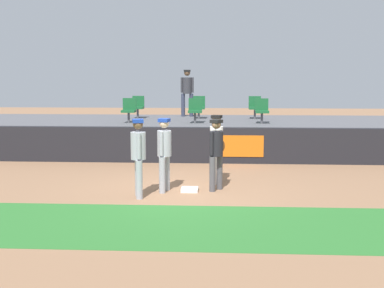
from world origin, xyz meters
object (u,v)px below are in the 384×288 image
player_runner_visitor (138,152)px  seat_back_center (199,106)px  seat_back_right (255,106)px  player_fielder_home (217,144)px  seat_front_right (262,110)px  first_base (190,190)px  player_umpire (216,150)px  spectator_hooded (187,90)px  seat_back_left (138,106)px  player_coach_visitor (164,150)px  seat_front_left (129,109)px  seat_front_center (195,109)px

player_runner_visitor → seat_back_center: (1.02, 7.80, 0.56)m
player_runner_visitor → seat_back_right: seat_back_right is taller
player_fielder_home → seat_front_right: (1.48, 4.40, 0.58)m
first_base → player_umpire: bearing=12.2°
first_base → spectator_hooded: (-0.59, 8.04, 2.14)m
seat_back_left → player_umpire: bearing=-66.6°
player_coach_visitor → seat_back_center: size_ratio=2.08×
first_base → player_fielder_home: (0.63, 0.95, 0.97)m
seat_back_left → seat_back_right: same height
player_fielder_home → seat_back_left: (-3.04, 6.20, 0.58)m
player_runner_visitor → player_umpire: (1.74, 0.79, -0.04)m
seat_front_right → spectator_hooded: size_ratio=0.46×
player_umpire → seat_back_right: 7.17m
seat_front_left → seat_back_right: 4.77m
seat_back_center → seat_front_center: bearing=-91.5°
seat_back_center → seat_front_center: (-0.05, -1.80, 0.00)m
player_coach_visitor → player_umpire: (1.22, 0.21, -0.02)m
seat_front_left → seat_back_center: 2.94m
player_coach_visitor → seat_back_center: bearing=-169.8°
player_umpire → seat_back_right: seat_back_right is taller
player_fielder_home → seat_back_right: size_ratio=2.08×
player_umpire → seat_front_center: 5.30m
seat_back_left → spectator_hooded: 2.10m
seat_back_right → spectator_hooded: 2.81m
player_umpire → seat_front_center: (-0.77, 5.21, 0.60)m
player_fielder_home → player_coach_visitor: (-1.22, -1.02, 0.00)m
player_umpire → seat_back_center: 7.07m
seat_back_center → spectator_hooded: bearing=119.2°
player_fielder_home → seat_back_right: (1.37, 6.20, 0.58)m
player_umpire → first_base: bearing=-43.7°
player_runner_visitor → seat_front_center: (0.97, 6.00, 0.56)m
seat_back_left → seat_back_right: 4.40m
seat_front_center → player_umpire: bearing=-81.6°
first_base → seat_back_center: 7.31m
seat_front_right → seat_front_center: same height
player_runner_visitor → player_coach_visitor: (0.52, 0.59, -0.02)m
player_runner_visitor → seat_back_left: (-1.29, 7.80, 0.56)m
seat_front_left → spectator_hooded: bearing=56.0°
player_fielder_home → seat_front_left: seat_front_left is taller
seat_back_center → seat_back_left: (-2.31, -0.00, -0.00)m
seat_front_center → first_base: bearing=-88.5°
seat_back_center → spectator_hooded: 1.18m
player_coach_visitor → seat_front_right: bearing=167.6°
seat_front_left → seat_front_center: 2.27m
seat_back_right → seat_front_right: bearing=-86.4°
seat_front_left → seat_back_left: size_ratio=1.00×
first_base → seat_back_right: seat_back_right is taller
player_fielder_home → player_coach_visitor: player_fielder_home is taller
player_fielder_home → seat_back_left: 6.92m
seat_front_right → spectator_hooded: spectator_hooded is taller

